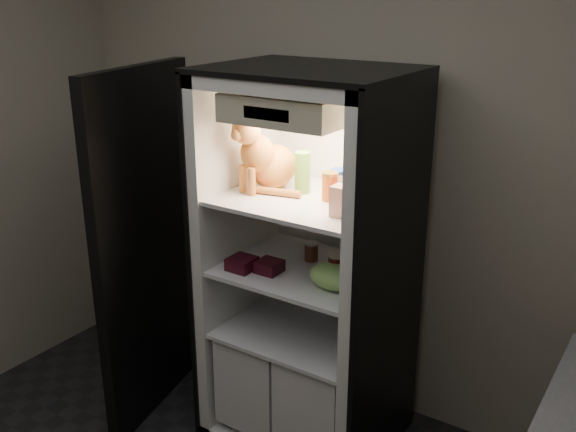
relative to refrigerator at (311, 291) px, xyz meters
name	(u,v)px	position (x,y,z in m)	size (l,w,h in m)	color
room_shell	(55,206)	(0.00, -1.38, 0.83)	(3.60, 3.60, 3.60)	white
refrigerator	(311,291)	(0.00, 0.00, 0.00)	(0.90, 0.72, 1.88)	white
fridge_door	(147,249)	(-0.83, -0.27, 0.12)	(0.25, 0.86, 1.85)	black
tabby_cat	(265,158)	(-0.23, -0.05, 0.65)	(0.34, 0.40, 0.40)	#B05516
parmesan_shaker	(302,172)	(-0.05, 0.00, 0.60)	(0.07, 0.07, 0.19)	#24862B
mayo_tub	(340,182)	(0.11, 0.07, 0.56)	(0.08, 0.08, 0.12)	white
salsa_jar	(330,186)	(0.11, -0.03, 0.56)	(0.07, 0.07, 0.13)	maroon
pepper_jar	(362,183)	(0.27, -0.03, 0.60)	(0.12, 0.12, 0.21)	#A11E15
cream_carton	(341,201)	(0.26, -0.19, 0.56)	(0.08, 0.08, 0.13)	silver
soda_can_a	(350,257)	(0.19, 0.03, 0.21)	(0.07, 0.07, 0.13)	black
soda_can_b	(352,264)	(0.23, -0.02, 0.21)	(0.06, 0.06, 0.12)	black
soda_can_c	(336,270)	(0.21, -0.14, 0.22)	(0.07, 0.07, 0.14)	black
condiment_jar	(311,251)	(-0.02, 0.03, 0.20)	(0.07, 0.07, 0.09)	#5C2E1A
grape_bag	(334,276)	(0.23, -0.18, 0.21)	(0.23, 0.17, 0.11)	#88C65C
berry_box_left	(242,264)	(-0.23, -0.24, 0.18)	(0.12, 0.12, 0.06)	#440B19
berry_box_right	(269,266)	(-0.11, -0.20, 0.18)	(0.11, 0.11, 0.06)	#440B19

